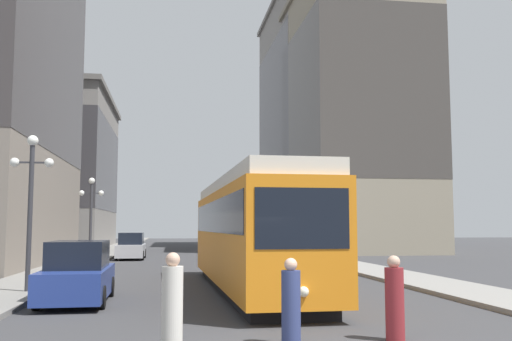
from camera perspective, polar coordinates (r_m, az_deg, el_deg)
name	(u,v)px	position (r m, az deg, el deg)	size (l,w,h in m)	color
sidewalk_left	(105,253)	(49.54, -14.81, -7.94)	(2.77, 120.00, 0.15)	gray
sidewalk_right	(286,252)	(50.23, 3.04, -8.08)	(2.77, 120.00, 0.15)	gray
streetcar	(250,231)	(20.35, -0.62, -6.04)	(3.01, 15.10, 3.89)	black
transit_bus	(277,232)	(34.85, 2.14, -6.10)	(2.82, 12.93, 3.45)	black
parked_car_left_near	(78,274)	(18.07, -17.35, -9.83)	(1.95, 4.64, 1.82)	black
parked_car_left_mid	(131,247)	(40.70, -12.35, -7.46)	(1.89, 4.66, 1.82)	black
pedestrian_crossing_near	(291,304)	(11.28, 3.51, -13.18)	(0.37, 0.37, 1.65)	navy
pedestrian_crossing_far	(395,301)	(11.99, 13.66, -12.51)	(0.38, 0.38, 1.68)	maroon
pedestrian_on_sidewalk	(172,304)	(10.99, -8.36, -13.03)	(0.40, 0.40, 1.77)	beige
lamp_post_left_near	(31,187)	(20.40, -21.53, -1.55)	(1.41, 0.36, 5.15)	#333338
lamp_post_left_far	(91,206)	(34.55, -16.13, -3.44)	(1.41, 0.36, 4.93)	#333338
building_left_corner	(57,170)	(64.20, -19.27, 0.09)	(11.32, 20.67, 16.11)	gray
building_right_corner	(355,114)	(53.85, 9.86, 5.58)	(11.33, 16.10, 24.49)	gray
building_right_midblock	(321,121)	(67.32, 6.46, 4.89)	(12.11, 19.46, 28.07)	gray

